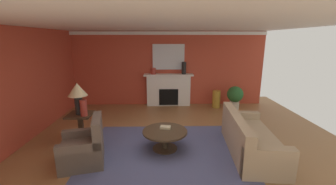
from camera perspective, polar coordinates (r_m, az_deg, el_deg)
The scene contains 19 objects.
ground_plane at distance 5.20m, azimuth -0.50°, elevation -13.97°, with size 8.79×8.79×0.00m, color olive.
wall_fireplace at distance 8.11m, azimuth -0.83°, elevation 6.29°, with size 7.31×0.12×2.72m, color #B7422D.
wall_window at distance 6.03m, azimuth -35.04°, elevation 1.12°, with size 0.12×7.36×2.72m, color #B7422D.
ceiling_panel at distance 4.91m, azimuth -0.61°, elevation 17.60°, with size 7.31×7.36×0.06m, color white.
crown_moulding at distance 7.96m, azimuth -0.86°, elevation 15.37°, with size 7.31×0.08×0.12m, color white.
area_rug at distance 5.08m, azimuth -0.80°, elevation -14.60°, with size 3.43×2.58×0.01m, color #4C517A.
fireplace at distance 8.05m, azimuth 0.15°, elevation 0.48°, with size 1.80×0.35×1.19m.
mantel_mirror at distance 7.97m, azimuth 0.14°, elevation 9.36°, with size 1.16×0.04×0.92m, color silver.
sofa at distance 5.13m, azimuth 20.59°, elevation -11.63°, with size 1.09×2.17×0.85m.
armchair_near_window at distance 4.73m, azimuth -21.17°, elevation -13.76°, with size 0.97×0.97×0.95m.
coffee_table at distance 4.93m, azimuth -0.81°, elevation -11.23°, with size 1.00×1.00×0.45m.
side_table at distance 5.67m, azimuth -21.94°, elevation -8.12°, with size 0.56×0.56×0.70m.
table_lamp at distance 5.43m, azimuth -22.72°, elevation -0.01°, with size 0.44×0.44×0.75m.
vase_tall_corner at distance 8.05m, azimuth 12.59°, elevation -1.71°, with size 0.29×0.29×0.62m, color #B7892D.
vase_on_side_table at distance 5.36m, azimuth -21.34°, elevation -3.80°, with size 0.16×0.16×0.38m, color #9E3328.
vase_mantel_right at distance 7.88m, azimuth 4.19°, elevation 6.43°, with size 0.17×0.17×0.44m, color black.
vase_mantel_left at distance 7.87m, azimuth -3.86°, elevation 5.63°, with size 0.18×0.18×0.23m, color #9E3328.
book_red_cover at distance 4.99m, azimuth -0.69°, elevation -9.15°, with size 0.23×0.15×0.05m, color tan.
potted_plant at distance 7.96m, azimuth 17.23°, elevation -0.84°, with size 0.56×0.56×0.83m.
Camera 1 is at (-0.05, -4.60, 2.43)m, focal length 23.15 mm.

